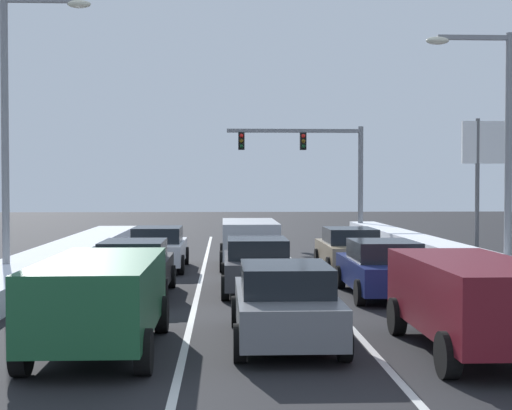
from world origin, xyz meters
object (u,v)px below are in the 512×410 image
at_px(suv_maroon_right_lane_nearest, 473,297).
at_px(sedan_tan_right_lane_third, 349,249).
at_px(sedan_navy_right_lane_second, 383,268).
at_px(traffic_light_gantry, 319,157).
at_px(sedan_white_left_lane_third, 158,248).
at_px(suv_green_left_lane_nearest, 100,296).
at_px(sedan_charcoal_center_lane_second, 257,265).
at_px(roadside_sign_right, 503,158).
at_px(sedan_gray_center_lane_nearest, 285,303).
at_px(suv_silver_center_lane_third, 249,239).
at_px(sedan_black_left_lane_second, 134,268).
at_px(street_lamp_left_mid, 17,113).
at_px(street_lamp_right_mid, 496,133).

distance_m(suv_maroon_right_lane_nearest, sedan_tan_right_lane_third, 12.43).
distance_m(sedan_navy_right_lane_second, traffic_light_gantry, 21.48).
relative_size(sedan_navy_right_lane_second, sedan_white_left_lane_third, 1.00).
height_order(suv_green_left_lane_nearest, traffic_light_gantry, traffic_light_gantry).
xyz_separation_m(sedan_charcoal_center_lane_second, roadside_sign_right, (9.69, 7.07, 3.25)).
xyz_separation_m(suv_maroon_right_lane_nearest, sedan_tan_right_lane_third, (-0.09, 12.42, -0.25)).
relative_size(sedan_gray_center_lane_nearest, suv_silver_center_lane_third, 0.92).
bearing_deg(roadside_sign_right, traffic_light_gantry, 112.40).
bearing_deg(suv_silver_center_lane_third, sedan_black_left_lane_second, -115.48).
bearing_deg(traffic_light_gantry, sedan_gray_center_lane_nearest, -98.66).
height_order(suv_silver_center_lane_third, street_lamp_left_mid, street_lamp_left_mid).
distance_m(traffic_light_gantry, street_lamp_right_mid, 18.90).
xyz_separation_m(suv_silver_center_lane_third, street_lamp_right_mid, (7.30, -4.87, 3.56)).
bearing_deg(sedan_gray_center_lane_nearest, roadside_sign_right, 55.59).
height_order(sedan_gray_center_lane_nearest, street_lamp_right_mid, street_lamp_right_mid).
bearing_deg(roadside_sign_right, suv_green_left_lane_nearest, -131.71).
distance_m(sedan_navy_right_lane_second, street_lamp_left_mid, 11.57).
relative_size(suv_green_left_lane_nearest, sedan_white_left_lane_third, 1.09).
distance_m(sedan_gray_center_lane_nearest, suv_silver_center_lane_third, 13.05).
relative_size(suv_silver_center_lane_third, roadside_sign_right, 0.89).
distance_m(suv_silver_center_lane_third, sedan_black_left_lane_second, 7.79).
height_order(sedan_tan_right_lane_third, suv_green_left_lane_nearest, suv_green_left_lane_nearest).
xyz_separation_m(sedan_navy_right_lane_second, sedan_tan_right_lane_third, (0.07, 5.69, 0.00)).
relative_size(traffic_light_gantry, street_lamp_right_mid, 0.99).
bearing_deg(sedan_tan_right_lane_third, suv_maroon_right_lane_nearest, -89.59).
height_order(sedan_navy_right_lane_second, sedan_black_left_lane_second, same).
xyz_separation_m(suv_silver_center_lane_third, roadside_sign_right, (9.68, 0.76, 3.00)).
height_order(suv_maroon_right_lane_nearest, sedan_white_left_lane_third, suv_maroon_right_lane_nearest).
distance_m(sedan_charcoal_center_lane_second, traffic_light_gantry, 20.90).
distance_m(sedan_white_left_lane_third, street_lamp_right_mid, 11.96).
bearing_deg(suv_silver_center_lane_third, roadside_sign_right, 4.51).
height_order(suv_maroon_right_lane_nearest, sedan_navy_right_lane_second, suv_maroon_right_lane_nearest).
bearing_deg(roadside_sign_right, sedan_navy_right_lane_second, -128.16).
distance_m(sedan_navy_right_lane_second, sedan_charcoal_center_lane_second, 3.49).
xyz_separation_m(suv_green_left_lane_nearest, street_lamp_right_mid, (10.46, 8.77, 3.56)).
relative_size(suv_maroon_right_lane_nearest, street_lamp_left_mid, 0.57).
bearing_deg(sedan_charcoal_center_lane_second, suv_green_left_lane_nearest, -113.23).
distance_m(suv_green_left_lane_nearest, sedan_white_left_lane_third, 12.91).
bearing_deg(traffic_light_gantry, street_lamp_right_mid, -80.90).
height_order(sedan_black_left_lane_second, roadside_sign_right, roadside_sign_right).
relative_size(sedan_navy_right_lane_second, sedan_charcoal_center_lane_second, 1.00).
bearing_deg(sedan_tan_right_lane_third, sedan_gray_center_lane_nearest, -105.55).
xyz_separation_m(sedan_navy_right_lane_second, sedan_gray_center_lane_nearest, (-3.10, -5.72, 0.00)).
distance_m(suv_silver_center_lane_third, street_lamp_right_mid, 9.47).
distance_m(suv_green_left_lane_nearest, street_lamp_left_mid, 10.59).
relative_size(sedan_tan_right_lane_third, sedan_white_left_lane_third, 1.00).
distance_m(sedan_black_left_lane_second, sedan_white_left_lane_third, 6.30).
height_order(suv_silver_center_lane_third, suv_green_left_lane_nearest, same).
relative_size(sedan_navy_right_lane_second, roadside_sign_right, 0.82).
bearing_deg(street_lamp_left_mid, sedan_tan_right_lane_third, 16.22).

